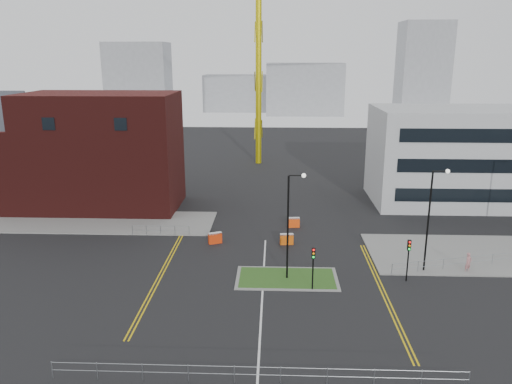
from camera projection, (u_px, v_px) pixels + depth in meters
ground at (260, 328)px, 34.55m from camera, size 200.00×200.00×0.00m
pavement_left at (90, 222)px, 56.48m from camera, size 28.00×8.00×0.12m
pavement_right at (497, 254)px, 47.21m from camera, size 24.00×10.00×0.12m
island_kerb at (287, 278)px, 42.18m from camera, size 8.60×4.60×0.08m
grass_island at (287, 278)px, 42.17m from camera, size 8.00×4.00×0.12m
brick_building at (79, 153)px, 60.57m from camera, size 24.20×10.07×14.24m
office_block at (474, 156)px, 62.81m from camera, size 25.00×12.20×12.00m
streetlamp_island at (291, 218)px, 40.75m from camera, size 1.46×0.36×9.18m
streetlamp_right_near at (432, 212)px, 42.23m from camera, size 1.46×0.36×9.18m
traffic_light_island at (313, 260)px, 39.49m from camera, size 0.28×0.33×3.65m
traffic_light_right at (409, 252)px, 41.12m from camera, size 0.28×0.33×3.65m
railing_front at (257, 371)px, 28.57m from camera, size 24.05×0.05×1.10m
railing_left at (161, 229)px, 52.11m from camera, size 6.05×0.05×1.10m
railing_right at (493, 257)px, 44.67m from camera, size 19.05×5.05×1.10m
centre_line at (261, 314)px, 36.48m from camera, size 0.15×30.00×0.01m
yellow_left_a at (163, 267)px, 44.52m from camera, size 0.12×24.00×0.01m
yellow_left_b at (167, 267)px, 44.51m from camera, size 0.12×24.00×0.01m
yellow_right_a at (381, 291)px, 39.98m from camera, size 0.12×20.00×0.01m
yellow_right_b at (385, 291)px, 39.97m from camera, size 0.12×20.00×0.01m
skyline_a at (139, 81)px, 148.76m from camera, size 18.00×12.00×22.00m
skyline_b at (304, 89)px, 157.33m from camera, size 24.00×12.00×16.00m
skyline_c at (423, 70)px, 149.63m from camera, size 14.00×12.00×28.00m
skyline_d at (249, 93)px, 168.17m from camera, size 30.00×12.00×12.00m
pedestrian at (468, 263)px, 43.21m from camera, size 0.79×0.71×1.81m
barrier_left at (215, 238)px, 50.00m from camera, size 1.40×0.94×1.12m
barrier_mid at (294, 222)px, 54.70m from camera, size 1.35×0.57×1.10m
barrier_right at (287, 239)px, 49.73m from camera, size 1.35×0.56×1.11m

